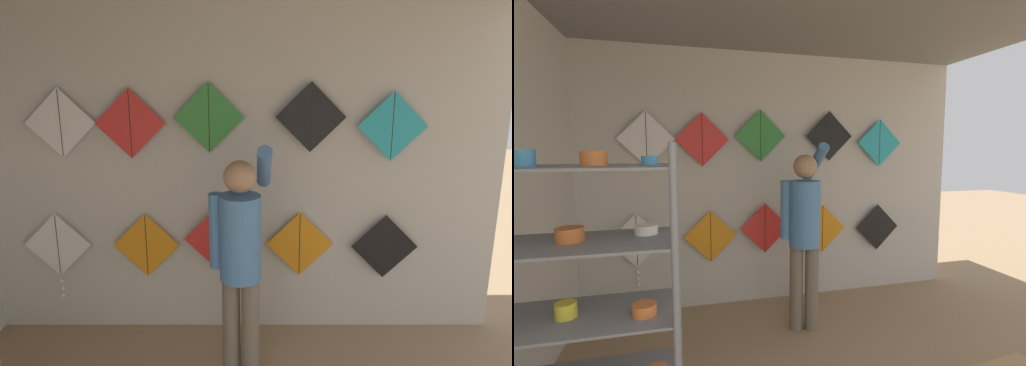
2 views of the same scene
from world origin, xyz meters
The scene contains 13 objects.
back_panel centered at (0.00, 3.88, 1.40)m, with size 4.73×0.06×2.80m, color beige.
shelf_rack centered at (-1.42, 1.72, 0.99)m, with size 0.97×0.44×1.77m.
shopkeeper centered at (0.19, 3.11, 1.02)m, with size 0.44×0.58×1.81m.
kite_0 centered at (-1.39, 3.79, 0.76)m, with size 0.57×0.04×0.78m.
kite_1 centered at (-0.63, 3.79, 0.80)m, with size 0.57×0.01×0.57m.
kite_2 centered at (-0.02, 3.79, 0.85)m, with size 0.57×0.01×0.57m.
kite_3 centered at (0.67, 3.79, 0.81)m, with size 0.57×0.01×0.57m.
kite_4 centered at (1.40, 3.79, 0.78)m, with size 0.57×0.01×0.57m.
kite_5 centered at (-1.27, 3.79, 1.85)m, with size 0.57×0.01×0.57m.
kite_6 centered at (-0.71, 3.79, 1.84)m, with size 0.57×0.01×0.57m.
kite_7 centered at (-0.07, 3.79, 1.89)m, with size 0.57×0.01×0.57m.
kite_8 centered at (0.74, 3.79, 1.89)m, with size 0.57×0.01×0.57m.
kite_9 centered at (1.40, 3.79, 1.82)m, with size 0.57×0.01×0.57m.
Camera 2 is at (-0.92, 0.10, 1.74)m, focal length 24.00 mm.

